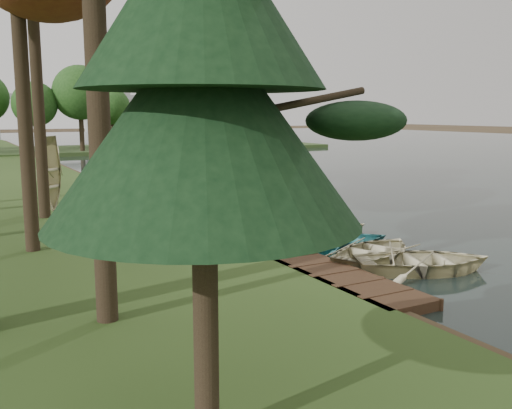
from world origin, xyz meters
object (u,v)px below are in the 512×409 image
rowboat_0 (424,258)px  stored_rowboat (52,205)px  rowboat_2 (343,239)px  rowboat_1 (376,249)px  boardwalk (247,241)px  pine_tree (202,51)px

rowboat_0 → stored_rowboat: size_ratio=1.19×
rowboat_2 → rowboat_1: bearing=-173.6°
boardwalk → rowboat_1: bearing=-58.4°
boardwalk → pine_tree: bearing=-120.3°
rowboat_2 → stored_rowboat: stored_rowboat is taller
boardwalk → pine_tree: 13.23m
pine_tree → rowboat_1: bearing=38.1°
rowboat_1 → stored_rowboat: stored_rowboat is taller
rowboat_0 → boardwalk: bearing=49.7°
rowboat_1 → pine_tree: pine_tree is taller
pine_tree → rowboat_2: bearing=44.3°
rowboat_2 → rowboat_0: bearing=-166.4°
rowboat_2 → stored_rowboat: (-7.46, 10.14, 0.24)m
boardwalk → rowboat_2: 3.27m
boardwalk → rowboat_0: 6.13m
rowboat_2 → pine_tree: pine_tree is taller
rowboat_0 → stored_rowboat: stored_rowboat is taller
rowboat_2 → pine_tree: 12.96m
boardwalk → rowboat_0: rowboat_0 is taller
rowboat_0 → pine_tree: bearing=143.0°
rowboat_2 → stored_rowboat: size_ratio=1.02×
stored_rowboat → pine_tree: size_ratio=0.41×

